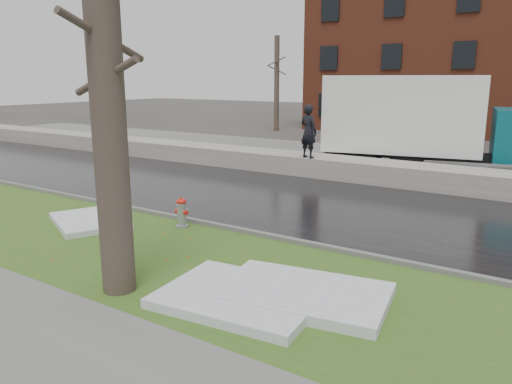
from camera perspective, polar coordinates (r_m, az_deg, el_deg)
The scene contains 16 objects.
ground at distance 11.17m, azimuth -3.31°, elevation -6.36°, with size 120.00×120.00×0.00m, color #47423D.
verge at distance 10.25m, azimuth -7.52°, elevation -8.14°, with size 60.00×4.50×0.04m, color #30521B.
sidewalk at distance 8.08m, azimuth -25.82°, elevation -15.42°, with size 60.00×3.00×0.05m, color slate.
road at distance 14.86m, azimuth 7.09°, elevation -1.47°, with size 60.00×7.00×0.03m, color black.
parking_lot at distance 22.65m, azimuth 16.73°, elevation 3.06°, with size 60.00×9.00×0.03m, color slate.
curb at distance 11.92m, azimuth -0.44°, elevation -4.72°, with size 60.00×0.15×0.14m, color slate.
snowbank at distance 18.56m, azimuth 12.91°, elevation 2.33°, with size 60.00×1.60×0.75m, color #A4A096.
bg_tree_left at distance 35.53m, azimuth 2.38°, elevation 12.36°, with size 1.40×1.62×6.50m.
bg_tree_center at distance 36.58m, azimuth 13.99°, elevation 12.01°, with size 1.40×1.62×6.50m.
fire_hydrant at distance 12.52m, azimuth -8.49°, elevation -2.20°, with size 0.37×0.31×0.77m.
tree at distance 8.53m, azimuth -16.75°, elevation 12.00°, with size 1.48×1.77×7.12m.
box_truck at distance 20.68m, azimuth 19.75°, elevation 7.51°, with size 11.46×4.45×3.78m.
worker at distance 18.72m, azimuth 6.02°, elevation 6.90°, with size 0.72×0.47×1.98m, color black.
snow_patch_near at distance 8.52m, azimuth -1.73°, elevation -11.83°, with size 2.60×2.00×0.16m, color silver.
snow_patch_far at distance 13.49m, azimuth -18.47°, elevation -3.12°, with size 2.20×1.60×0.14m, color silver.
snow_patch_side at distance 8.61m, azimuth 5.39°, elevation -11.51°, with size 2.80×1.80×0.18m, color silver.
Camera 1 is at (6.32, -8.44, 3.69)m, focal length 35.00 mm.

